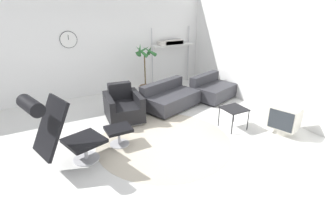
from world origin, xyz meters
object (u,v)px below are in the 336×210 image
Objects in this scene: side_table at (234,110)px; ottoman at (119,132)px; crt_television at (285,119)px; couch_second at (212,90)px; couch_low at (170,99)px; potted_plant at (145,75)px; shelf_unit at (172,44)px; lounge_chair at (58,128)px; armchair_red at (124,108)px.

ottoman is at bearing 168.26° from side_table.
couch_second is at bearing -17.38° from crt_television.
couch_low reaches higher than side_table.
potted_plant is 0.82× the size of shelf_unit.
couch_second reaches higher than side_table.
side_table is at bearing 69.85° from lounge_chair.
lounge_chair is at bearing 47.73° from armchair_red.
side_table is (2.31, -0.48, 0.15)m from ottoman.
armchair_red is 1.45× the size of crt_television.
couch_low and couch_second have the same top height.
armchair_red is at bearing 142.16° from side_table.
couch_low is 2.17m from shelf_unit.
armchair_red is (1.45, 1.29, -0.45)m from lounge_chair.
couch_low is 2.63m from crt_television.
crt_television is (0.73, -0.66, -0.08)m from side_table.
potted_plant is at bearing -103.38° from couch_low.
shelf_unit reaches higher than crt_television.
couch_low is (1.23, 0.12, -0.05)m from armchair_red.
potted_plant is (1.55, 2.29, 0.32)m from ottoman.
armchair_red reaches higher than couch_second.
crt_television reaches higher than side_table.
couch_low reaches higher than ottoman.
couch_low is 1.08× the size of potted_plant.
armchair_red is at bearing -13.54° from couch_low.
ottoman is at bearing 50.68° from crt_television.
shelf_unit is (-0.35, 1.63, 1.02)m from couch_second.
potted_plant is at bearing 105.43° from side_table.
shelf_unit is at bearing 46.14° from ottoman.
couch_second is 1.75m from side_table.
ottoman is (1.01, 0.32, -0.49)m from lounge_chair.
crt_television is (3.04, -1.14, 0.07)m from ottoman.
couch_second is (4.00, 1.44, -0.50)m from lounge_chair.
crt_television is (1.37, -2.24, 0.08)m from couch_low.
couch_second is at bearing -77.98° from shelf_unit.
shelf_unit is at bearing -97.16° from couch_second.
couch_low is (1.67, 1.10, -0.01)m from ottoman.
couch_low is at bearing -168.32° from armchair_red.
ottoman is 3.94m from shelf_unit.
shelf_unit reaches higher than armchair_red.
ottoman is 0.32× the size of potted_plant.
shelf_unit reaches higher than couch_second.
ottoman is at bearing 14.13° from couch_low.
ottoman is 2.00m from couch_low.
armchair_red is 1.24m from couch_low.
couch_second reaches higher than crt_television.
side_table is at bearing -74.57° from potted_plant.
potted_plant is at bearing -58.17° from couch_second.
couch_low is at bearing 12.72° from crt_television.
potted_plant reaches higher than armchair_red.
potted_plant is (1.11, 1.31, 0.28)m from armchair_red.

